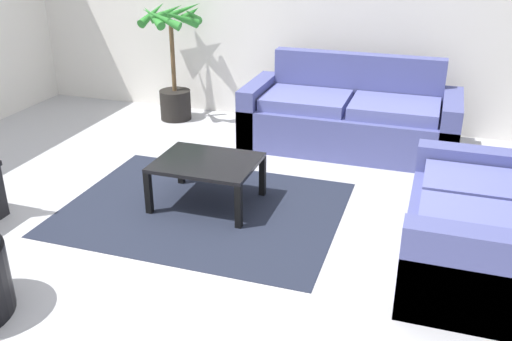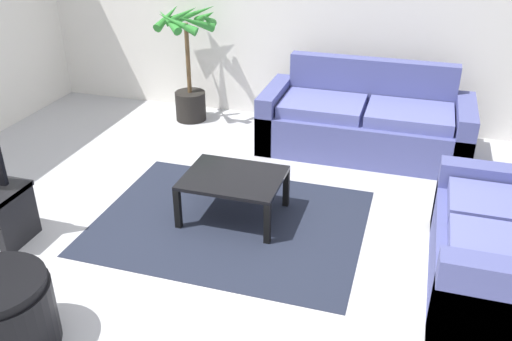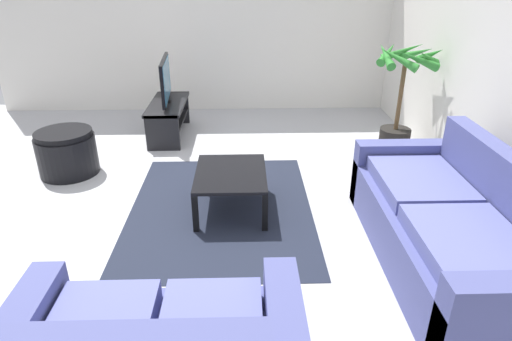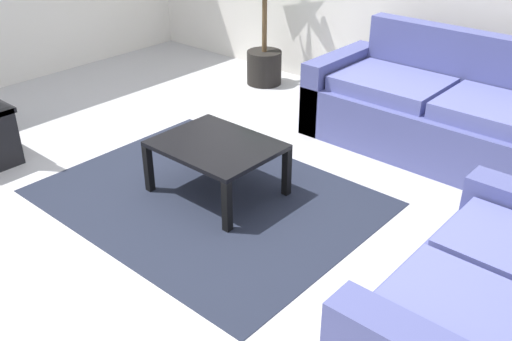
{
  "view_description": "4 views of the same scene",
  "coord_description": "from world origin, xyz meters",
  "px_view_note": "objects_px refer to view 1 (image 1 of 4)",
  "views": [
    {
      "loc": [
        1.89,
        -3.24,
        2.16
      ],
      "look_at": [
        0.66,
        0.47,
        0.43
      ],
      "focal_mm": 39.96,
      "sensor_mm": 36.0,
      "label": 1
    },
    {
      "loc": [
        1.54,
        -3.13,
        2.52
      ],
      "look_at": [
        0.37,
        0.69,
        0.43
      ],
      "focal_mm": 38.56,
      "sensor_mm": 36.0,
      "label": 2
    },
    {
      "loc": [
        3.79,
        0.76,
        2.1
      ],
      "look_at": [
        0.32,
        0.86,
        0.46
      ],
      "focal_mm": 30.6,
      "sensor_mm": 36.0,
      "label": 3
    },
    {
      "loc": [
        2.69,
        -1.81,
        2.08
      ],
      "look_at": [
        0.68,
        0.48,
        0.41
      ],
      "focal_mm": 40.19,
      "sensor_mm": 36.0,
      "label": 4
    }
  ],
  "objects_px": {
    "couch_main": "(350,119)",
    "couch_loveseat": "(482,230)",
    "potted_palm": "(174,65)",
    "coffee_table": "(207,167)"
  },
  "relations": [
    {
      "from": "couch_loveseat",
      "to": "coffee_table",
      "type": "bearing_deg",
      "value": 171.26
    },
    {
      "from": "couch_loveseat",
      "to": "potted_palm",
      "type": "relative_size",
      "value": 1.08
    },
    {
      "from": "couch_loveseat",
      "to": "potted_palm",
      "type": "height_order",
      "value": "potted_palm"
    },
    {
      "from": "couch_main",
      "to": "couch_loveseat",
      "type": "xyz_separation_m",
      "value": [
        1.21,
        -1.97,
        -0.0
      ]
    },
    {
      "from": "potted_palm",
      "to": "couch_loveseat",
      "type": "bearing_deg",
      "value": -34.36
    },
    {
      "from": "couch_main",
      "to": "couch_loveseat",
      "type": "distance_m",
      "value": 2.32
    },
    {
      "from": "couch_loveseat",
      "to": "potted_palm",
      "type": "distance_m",
      "value": 4.0
    },
    {
      "from": "couch_main",
      "to": "coffee_table",
      "type": "bearing_deg",
      "value": -117.98
    },
    {
      "from": "couch_main",
      "to": "coffee_table",
      "type": "distance_m",
      "value": 1.87
    },
    {
      "from": "couch_loveseat",
      "to": "potted_palm",
      "type": "bearing_deg",
      "value": 145.64
    }
  ]
}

